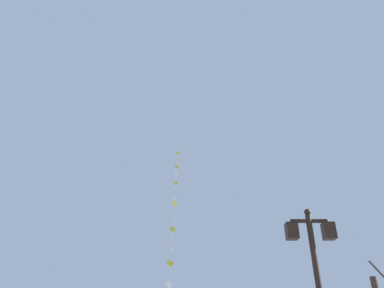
{
  "coord_description": "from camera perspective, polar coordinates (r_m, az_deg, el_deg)",
  "views": [
    {
      "loc": [
        -1.25,
        -1.96,
        1.5
      ],
      "look_at": [
        -1.32,
        17.85,
        12.11
      ],
      "focal_mm": 34.27,
      "sensor_mm": 36.0,
      "label": 1
    }
  ],
  "objects": [
    {
      "name": "twin_lantern_lamp_post",
      "position": [
        9.46,
        18.85,
        -17.31
      ],
      "size": [
        1.18,
        0.28,
        4.4
      ],
      "color": "black",
      "rests_on": "ground_plane"
    },
    {
      "name": "kite_train",
      "position": [
        30.75,
        -2.58,
        -9.17
      ],
      "size": [
        0.81,
        19.61,
        21.77
      ],
      "color": "brown",
      "rests_on": "ground_plane"
    }
  ]
}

